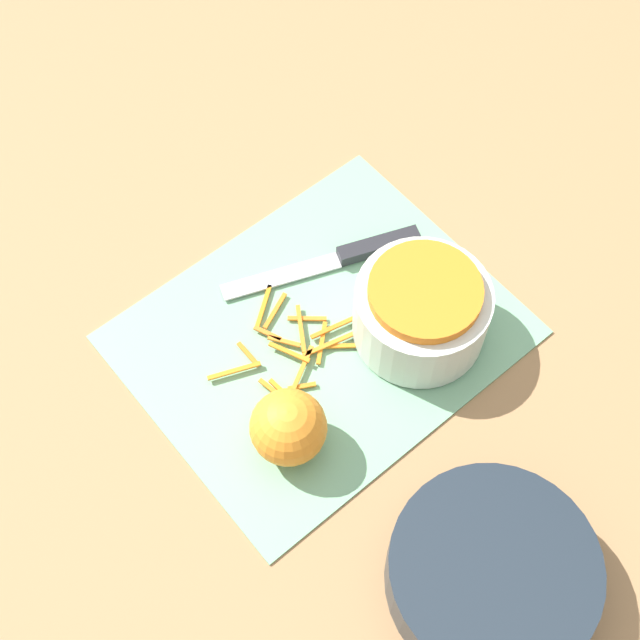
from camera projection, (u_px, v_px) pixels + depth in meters
name	position (u px, v px, depth m)	size (l,w,h in m)	color
ground_plane	(320.00, 335.00, 1.03)	(4.00, 4.00, 0.00)	#9E754C
cutting_board	(320.00, 334.00, 1.03)	(0.42, 0.34, 0.01)	#75AD84
bowl_speckled	(422.00, 310.00, 0.99)	(0.15, 0.15, 0.09)	silver
bowl_dark	(491.00, 574.00, 0.87)	(0.21, 0.21, 0.06)	#1E2833
knife	(357.00, 253.00, 1.08)	(0.24, 0.11, 0.02)	#232328
orange_left	(288.00, 427.00, 0.93)	(0.08, 0.08, 0.08)	orange
peel_pile	(293.00, 349.00, 1.01)	(0.18, 0.16, 0.01)	orange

